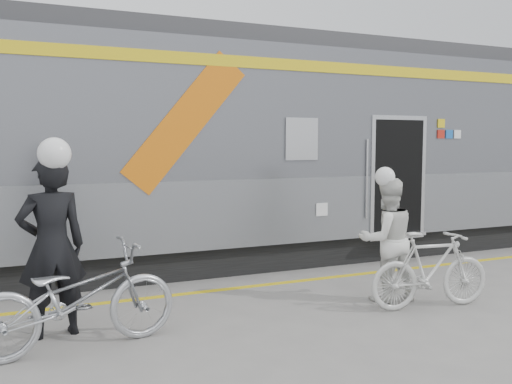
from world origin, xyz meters
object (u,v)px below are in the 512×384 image
man (52,247)px  woman (387,240)px  bicycle_left (76,298)px  bicycle_right (431,270)px

man → woman: 4.34m
bicycle_left → woman: bearing=-95.1°
bicycle_left → woman: 4.14m
bicycle_left → woman: woman is taller
man → bicycle_right: size_ratio=1.19×
man → bicycle_left: (0.20, -0.55, -0.46)m
man → woman: man is taller
bicycle_right → bicycle_left: bearing=93.7°
bicycle_left → bicycle_right: bicycle_left is taller
man → bicycle_left: 0.74m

